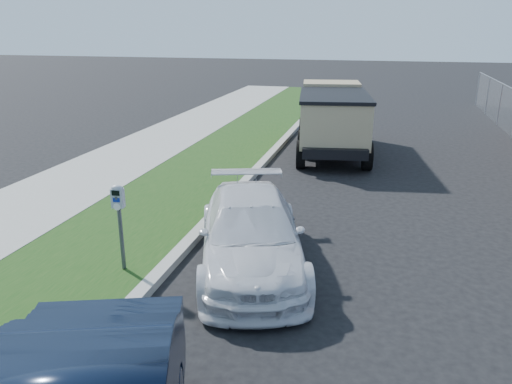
# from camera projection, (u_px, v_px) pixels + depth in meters

# --- Properties ---
(ground) EXTENTS (120.00, 120.00, 0.00)m
(ground) POSITION_uv_depth(u_px,v_px,m) (316.00, 266.00, 9.18)
(ground) COLOR black
(ground) RESTS_ON ground
(streetside) EXTENTS (6.12, 50.00, 0.15)m
(streetside) POSITION_uv_depth(u_px,v_px,m) (103.00, 202.00, 12.30)
(streetside) COLOR gray
(streetside) RESTS_ON ground
(parking_meter) EXTENTS (0.23, 0.16, 1.54)m
(parking_meter) POSITION_uv_depth(u_px,v_px,m) (119.00, 209.00, 8.44)
(parking_meter) COLOR #3F4247
(parking_meter) RESTS_ON ground
(white_wagon) EXTENTS (3.06, 4.79, 1.29)m
(white_wagon) POSITION_uv_depth(u_px,v_px,m) (252.00, 232.00, 9.05)
(white_wagon) COLOR silver
(white_wagon) RESTS_ON ground
(dump_truck) EXTENTS (2.97, 5.95, 2.23)m
(dump_truck) POSITION_uv_depth(u_px,v_px,m) (332.00, 116.00, 17.21)
(dump_truck) COLOR black
(dump_truck) RESTS_ON ground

